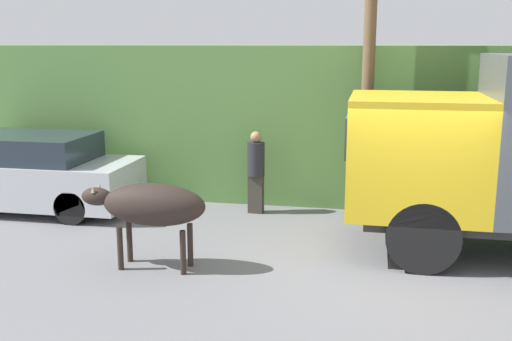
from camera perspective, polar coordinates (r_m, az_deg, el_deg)
ground_plane at (r=9.68m, az=13.89°, el=-9.09°), size 60.00×60.00×0.00m
hillside_embankment at (r=15.72m, az=13.20°, el=5.37°), size 32.00×6.65×3.38m
building_backdrop at (r=13.99m, az=2.81°, el=3.82°), size 6.62×2.70×2.84m
brown_cow at (r=9.30m, az=-9.98°, el=-3.30°), size 1.99×0.66×1.34m
parked_suv at (r=13.34m, az=-20.82°, el=-0.26°), size 4.49×1.86×1.59m
pedestrian_on_hill at (r=12.19m, az=-0.01°, el=0.18°), size 0.37×0.37×1.69m
utility_pole at (r=11.95m, az=10.68°, el=10.06°), size 0.90×0.24×5.91m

